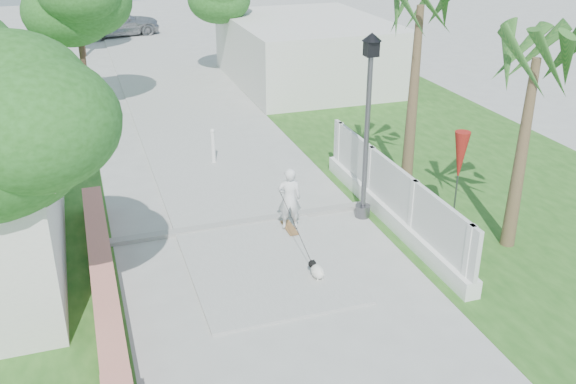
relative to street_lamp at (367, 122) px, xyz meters
name	(u,v)px	position (x,y,z in m)	size (l,w,h in m)	color
path_strip	(159,81)	(-2.90, 14.50, -2.40)	(3.20, 36.00, 0.06)	#B7B7B2
curb	(242,223)	(-2.90, 0.50, -2.38)	(6.50, 0.25, 0.10)	#999993
grass_right	(454,161)	(4.10, 2.50, -2.42)	(8.00, 20.00, 0.01)	#26571B
pink_wall	(105,292)	(-6.20, -1.95, -2.11)	(0.45, 8.20, 0.80)	#D67A6D
lattice_fence	(392,202)	(0.50, -0.50, -1.88)	(0.35, 7.00, 1.50)	white
building_right	(307,51)	(3.10, 12.50, -1.13)	(6.00, 8.00, 2.60)	silver
street_lamp	(367,122)	(0.00, 0.00, 0.00)	(0.44, 0.44, 4.44)	#59595E
bollard	(213,145)	(-2.70, 4.50, -1.84)	(0.14, 0.14, 1.09)	white
patio_umbrella	(460,157)	(1.90, -1.00, -0.74)	(0.36, 0.36, 2.30)	#59595E
tree_left_near	(1,132)	(-7.38, -2.52, 1.40)	(3.60, 3.60, 5.28)	#4C3826
tree_path_left	(77,6)	(-5.88, 10.48, 1.39)	(3.40, 3.40, 5.23)	#4C3826
palm_far	(420,19)	(1.70, 1.00, 2.06)	(1.80, 1.80, 5.30)	brown
palm_near	(535,70)	(2.50, -2.30, 1.53)	(1.80, 1.80, 4.70)	brown
skateboarder	(291,207)	(-1.98, -0.44, -1.65)	(0.61, 2.40, 1.57)	olive
dog	(317,270)	(-2.07, -2.31, -2.22)	(0.33, 0.55, 0.38)	white
parked_car	(115,22)	(-3.78, 25.14, -1.60)	(1.95, 4.85, 1.65)	#9C9FA3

